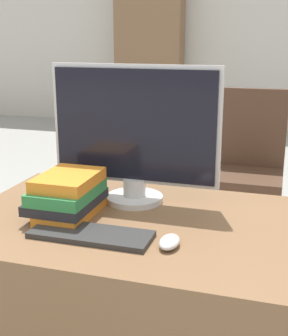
{
  "coord_description": "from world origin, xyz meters",
  "views": [
    {
      "loc": [
        0.3,
        -0.94,
        1.28
      ],
      "look_at": [
        -0.1,
        0.33,
        0.9
      ],
      "focal_mm": 50.0,
      "sensor_mm": 36.0,
      "label": 1
    }
  ],
  "objects_px": {
    "mouse": "(169,242)",
    "book_stack": "(68,195)",
    "monitor": "(134,134)",
    "keyboard": "(91,234)",
    "far_chair": "(248,160)"
  },
  "relations": [
    {
      "from": "monitor",
      "to": "mouse",
      "type": "distance_m",
      "value": 0.45
    },
    {
      "from": "far_chair",
      "to": "mouse",
      "type": "bearing_deg",
      "value": -82.54
    },
    {
      "from": "keyboard",
      "to": "far_chair",
      "type": "relative_size",
      "value": 0.37
    },
    {
      "from": "monitor",
      "to": "book_stack",
      "type": "distance_m",
      "value": 0.31
    },
    {
      "from": "mouse",
      "to": "book_stack",
      "type": "xyz_separation_m",
      "value": [
        -0.37,
        0.13,
        0.05
      ]
    },
    {
      "from": "monitor",
      "to": "mouse",
      "type": "bearing_deg",
      "value": -57.47
    },
    {
      "from": "book_stack",
      "to": "far_chair",
      "type": "height_order",
      "value": "far_chair"
    },
    {
      "from": "keyboard",
      "to": "book_stack",
      "type": "height_order",
      "value": "book_stack"
    },
    {
      "from": "mouse",
      "to": "far_chair",
      "type": "distance_m",
      "value": 1.76
    },
    {
      "from": "monitor",
      "to": "far_chair",
      "type": "xyz_separation_m",
      "value": [
        0.28,
        1.42,
        -0.43
      ]
    },
    {
      "from": "keyboard",
      "to": "mouse",
      "type": "height_order",
      "value": "mouse"
    },
    {
      "from": "keyboard",
      "to": "book_stack",
      "type": "bearing_deg",
      "value": 135.73
    },
    {
      "from": "mouse",
      "to": "book_stack",
      "type": "relative_size",
      "value": 0.36
    },
    {
      "from": "far_chair",
      "to": "monitor",
      "type": "bearing_deg",
      "value": -91.33
    },
    {
      "from": "monitor",
      "to": "keyboard",
      "type": "distance_m",
      "value": 0.4
    }
  ]
}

